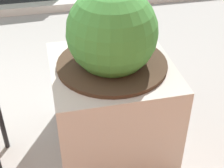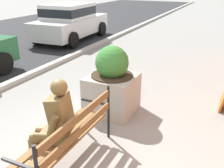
# 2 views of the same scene
# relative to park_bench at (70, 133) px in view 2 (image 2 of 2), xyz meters

# --- Properties ---
(ground_plane) EXTENTS (80.00, 80.00, 0.00)m
(ground_plane) POSITION_rel_park_bench_xyz_m (-0.00, 0.25, -0.54)
(ground_plane) COLOR gray
(park_bench) EXTENTS (1.80, 0.53, 0.95)m
(park_bench) POSITION_rel_park_bench_xyz_m (0.00, 0.00, 0.00)
(park_bench) COLOR brown
(park_bench) RESTS_ON ground
(bronze_statue_seated) EXTENTS (0.60, 0.86, 1.37)m
(bronze_statue_seated) POSITION_rel_park_bench_xyz_m (-0.11, 0.21, 0.12)
(bronze_statue_seated) COLOR brown
(bronze_statue_seated) RESTS_ON ground
(concrete_planter) EXTENTS (0.92, 0.92, 1.37)m
(concrete_planter) POSITION_rel_park_bench_xyz_m (1.78, 0.20, 0.04)
(concrete_planter) COLOR #A8A399
(concrete_planter) RESTS_ON ground
(parked_car_white) EXTENTS (4.17, 2.07, 1.56)m
(parked_car_white) POSITION_rel_park_bench_xyz_m (7.11, 4.74, 0.30)
(parked_car_white) COLOR silver
(parked_car_white) RESTS_ON ground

